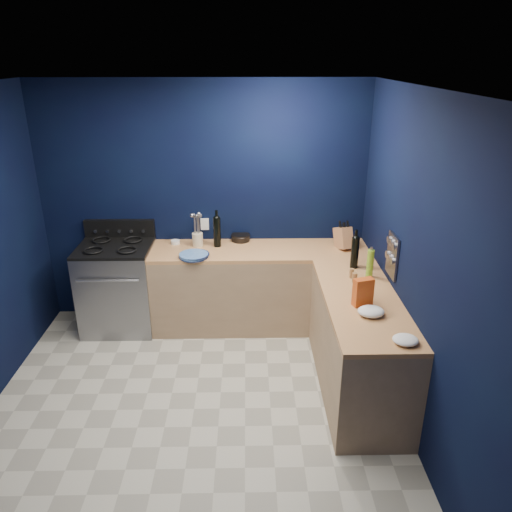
{
  "coord_description": "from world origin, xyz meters",
  "views": [
    {
      "loc": [
        0.47,
        -3.4,
        2.81
      ],
      "look_at": [
        0.55,
        1.0,
        1.0
      ],
      "focal_mm": 34.51,
      "sensor_mm": 36.0,
      "label": 1
    }
  ],
  "objects_px": {
    "gas_range": "(119,288)",
    "plate_stack": "(194,256)",
    "utensil_crock": "(198,239)",
    "crouton_bag": "(363,292)",
    "knife_block": "(343,238)"
  },
  "relations": [
    {
      "from": "gas_range",
      "to": "plate_stack",
      "type": "distance_m",
      "value": 0.99
    },
    {
      "from": "crouton_bag",
      "to": "plate_stack",
      "type": "bearing_deg",
      "value": 127.11
    },
    {
      "from": "knife_block",
      "to": "crouton_bag",
      "type": "height_order",
      "value": "knife_block"
    },
    {
      "from": "gas_range",
      "to": "plate_stack",
      "type": "height_order",
      "value": "plate_stack"
    },
    {
      "from": "knife_block",
      "to": "crouton_bag",
      "type": "xyz_separation_m",
      "value": [
        -0.08,
        -1.28,
        0.0
      ]
    },
    {
      "from": "gas_range",
      "to": "plate_stack",
      "type": "relative_size",
      "value": 3.12
    },
    {
      "from": "plate_stack",
      "to": "utensil_crock",
      "type": "relative_size",
      "value": 2.06
    },
    {
      "from": "knife_block",
      "to": "crouton_bag",
      "type": "bearing_deg",
      "value": -111.5
    },
    {
      "from": "plate_stack",
      "to": "knife_block",
      "type": "relative_size",
      "value": 1.31
    },
    {
      "from": "gas_range",
      "to": "crouton_bag",
      "type": "relative_size",
      "value": 3.91
    },
    {
      "from": "gas_range",
      "to": "crouton_bag",
      "type": "bearing_deg",
      "value": -28.18
    },
    {
      "from": "gas_range",
      "to": "plate_stack",
      "type": "bearing_deg",
      "value": -13.04
    },
    {
      "from": "crouton_bag",
      "to": "knife_block",
      "type": "bearing_deg",
      "value": 69.13
    },
    {
      "from": "knife_block",
      "to": "plate_stack",
      "type": "bearing_deg",
      "value": 170.28
    },
    {
      "from": "plate_stack",
      "to": "utensil_crock",
      "type": "xyz_separation_m",
      "value": [
        0.01,
        0.32,
        0.05
      ]
    }
  ]
}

